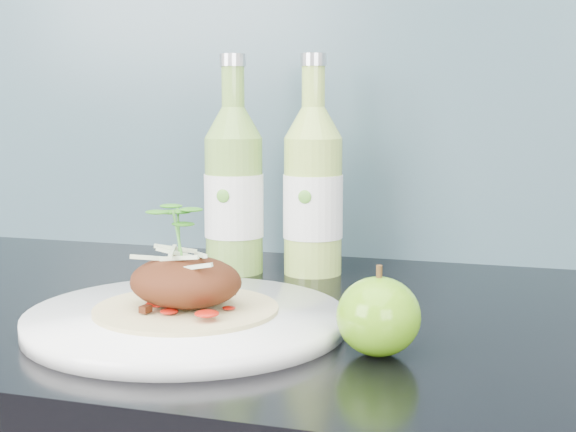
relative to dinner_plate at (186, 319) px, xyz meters
name	(u,v)px	position (x,y,z in m)	size (l,w,h in m)	color
dinner_plate	(186,319)	(0.00, 0.00, 0.00)	(0.32, 0.32, 0.02)	white
pork_taco	(186,280)	(0.00, 0.00, 0.04)	(0.17, 0.17, 0.10)	tan
green_apple	(378,316)	(0.18, -0.03, 0.02)	(0.09, 0.09, 0.08)	#38860E
cider_bottle_left	(234,191)	(-0.05, 0.25, 0.09)	(0.09, 0.09, 0.26)	#78A544
cider_bottle_right	(313,192)	(0.05, 0.27, 0.09)	(0.09, 0.09, 0.26)	#A4C853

